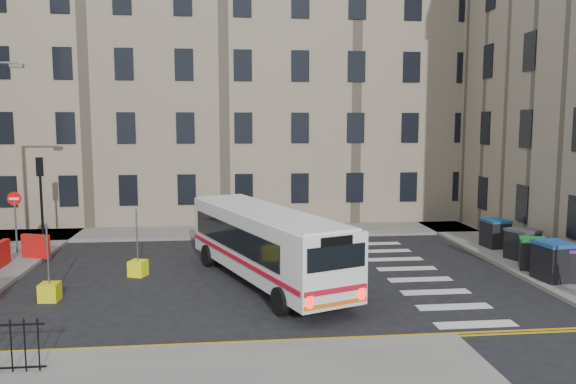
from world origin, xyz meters
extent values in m
plane|color=black|center=(0.00, 0.00, 0.00)|extent=(120.00, 120.00, 0.00)
cube|color=slate|center=(-6.00, 8.60, 0.07)|extent=(36.00, 3.20, 0.15)
cube|color=slate|center=(9.00, 4.00, 0.07)|extent=(2.40, 26.00, 0.15)
cube|color=gray|center=(-7.00, 15.50, 8.00)|extent=(38.00, 10.50, 16.00)
cylinder|color=black|center=(-12.00, 6.50, 1.75)|extent=(0.12, 0.12, 3.20)
cube|color=black|center=(-12.00, 6.50, 3.80)|extent=(0.28, 0.22, 0.90)
cylinder|color=#595B5E|center=(-12.50, 4.50, 1.35)|extent=(0.08, 0.08, 2.40)
cube|color=red|center=(-12.50, 4.50, 2.85)|extent=(0.60, 0.04, 0.60)
cube|color=red|center=(-12.20, 2.00, 0.65)|extent=(0.25, 1.25, 1.00)
cube|color=red|center=(-11.30, 3.30, 0.65)|extent=(1.26, 0.66, 1.00)
cube|color=silver|center=(-1.80, -0.99, 1.55)|extent=(5.56, 9.88, 2.21)
cube|color=black|center=(-3.00, -0.98, 1.73)|extent=(2.85, 7.29, 0.88)
cube|color=black|center=(-0.92, -0.18, 1.73)|extent=(2.85, 7.29, 0.88)
cube|color=black|center=(-3.55, 3.56, 1.77)|extent=(1.84, 0.76, 0.97)
cube|color=black|center=(-0.05, -5.54, 1.99)|extent=(1.84, 0.76, 0.71)
cube|color=#B40F24|center=(-2.85, -1.40, 1.02)|extent=(3.47, 8.93, 0.16)
cube|color=#B40F24|center=(-0.76, -0.59, 1.02)|extent=(3.47, 8.93, 0.16)
cube|color=#FF0C0C|center=(-0.87, -5.87, 0.80)|extent=(0.20, 0.12, 0.35)
cube|color=#FF0C0C|center=(0.78, -5.24, 0.80)|extent=(0.20, 0.12, 0.35)
cylinder|color=black|center=(-4.01, 1.66, 0.44)|extent=(0.55, 0.91, 0.88)
cylinder|color=black|center=(-1.95, 2.46, 0.44)|extent=(0.55, 0.91, 0.88)
cylinder|color=black|center=(-1.59, -4.61, 0.44)|extent=(0.55, 0.91, 0.88)
cylinder|color=black|center=(0.47, -3.82, 0.44)|extent=(0.55, 0.91, 0.88)
cube|color=black|center=(8.63, -2.27, 0.79)|extent=(1.20, 1.35, 1.28)
cube|color=#1B4998|center=(8.63, -2.27, 1.50)|extent=(1.26, 1.41, 0.13)
cube|color=black|center=(8.86, -2.30, 0.70)|extent=(1.16, 1.27, 1.11)
cube|color=#65217D|center=(8.86, -2.30, 1.32)|extent=(1.22, 1.32, 0.12)
cube|color=black|center=(8.72, -0.67, 0.70)|extent=(1.27, 1.34, 1.10)
cube|color=#1A762C|center=(8.72, -0.67, 1.31)|extent=(1.33, 1.40, 0.11)
cube|color=black|center=(9.13, 0.84, 0.73)|extent=(1.28, 1.37, 1.17)
cube|color=#39393B|center=(9.13, 0.84, 1.38)|extent=(1.34, 1.44, 0.12)
cube|color=black|center=(9.13, 3.25, 0.74)|extent=(1.07, 1.21, 1.17)
cube|color=navy|center=(9.13, 3.25, 1.38)|extent=(1.12, 1.26, 0.12)
cube|color=#F9FE0E|center=(-6.61, 0.45, 0.30)|extent=(0.77, 0.77, 0.60)
cube|color=#D6D70C|center=(-9.03, -2.38, 0.30)|extent=(0.63, 0.63, 0.60)
camera|label=1|loc=(-3.12, -21.08, 5.80)|focal=35.00mm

